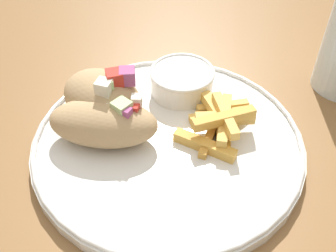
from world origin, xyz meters
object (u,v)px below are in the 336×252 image
Objects in this scene: fries_pile at (221,122)px; sauce_ramekin at (182,80)px; plate at (168,141)px; pita_sandwich_far at (103,97)px; pita_sandwich_near at (104,122)px.

sauce_ramekin is (-0.04, 0.08, 0.01)m from fries_pile.
plate is 0.09m from sauce_ramekin.
pita_sandwich_near is at bearing -47.90° from pita_sandwich_far.
fries_pile is 0.09m from sauce_ramekin.
pita_sandwich_far reaches higher than plate.
pita_sandwich_near is 0.13m from sauce_ramekin.
pita_sandwich_far reaches higher than pita_sandwich_near.
pita_sandwich_near is at bearing -138.26° from sauce_ramekin.
plate is 2.52× the size of pita_sandwich_far.
pita_sandwich_far reaches higher than fries_pile.
pita_sandwich_far is at bearing -154.50° from sauce_ramekin.
pita_sandwich_near is 1.06× the size of pita_sandwich_far.
pita_sandwich_far is at bearing 151.69° from plate.
plate is 3.73× the size of sauce_ramekin.
plate is 0.07m from fries_pile.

